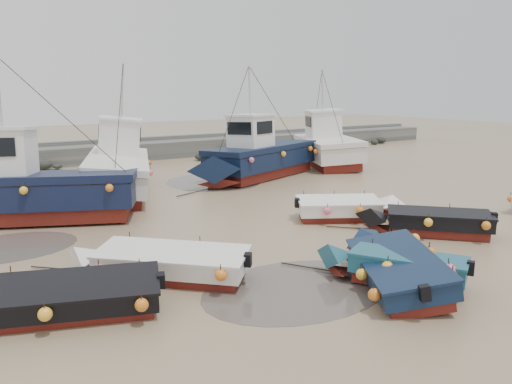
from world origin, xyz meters
TOP-DOWN VIEW (x-y plane):
  - ground at (0.00, 0.00)m, footprint 120.00×120.00m
  - seawall at (0.05, 21.99)m, footprint 60.00×4.92m
  - puddle_a at (-2.99, -3.17)m, footprint 5.25×5.25m
  - puddle_b at (4.33, 2.52)m, footprint 3.22×3.22m
  - puddle_c at (-8.87, 4.57)m, footprint 4.24×4.24m
  - puddle_d at (2.08, 11.27)m, footprint 5.12×5.12m
  - dinghy_0 at (-5.71, -0.59)m, footprint 5.13×4.93m
  - dinghy_1 at (-0.47, -4.17)m, footprint 4.04×5.86m
  - dinghy_2 at (-0.63, -4.22)m, footprint 3.21×4.67m
  - dinghy_4 at (-8.52, -1.59)m, footprint 5.89×2.92m
  - dinghy_5 at (2.81, 1.33)m, footprint 5.06×3.28m
  - dinghy_6 at (3.87, -1.67)m, footprint 4.56×4.60m
  - cabin_boat_0 at (-8.11, 7.77)m, footprint 10.39×5.89m
  - cabin_boat_1 at (-3.19, 11.46)m, footprint 5.65×11.08m
  - cabin_boat_2 at (4.64, 10.88)m, footprint 10.55×5.75m
  - cabin_boat_3 at (11.46, 12.90)m, footprint 5.91×9.83m
  - person at (-4.68, 8.10)m, footprint 0.63×0.42m

SIDE VIEW (x-z plane):
  - ground at x=0.00m, z-range 0.00..0.00m
  - person at x=-4.68m, z-range -0.86..0.86m
  - puddle_a at x=-2.99m, z-range 0.00..0.01m
  - puddle_b at x=4.33m, z-range 0.00..0.01m
  - puddle_c at x=-8.87m, z-range 0.00..0.01m
  - puddle_d at x=2.08m, z-range 0.00..0.01m
  - dinghy_0 at x=-5.71m, z-range -0.17..1.25m
  - dinghy_1 at x=-0.47m, z-range -0.17..1.25m
  - dinghy_4 at x=-8.52m, z-range -0.17..1.26m
  - dinghy_6 at x=3.87m, z-range -0.16..1.26m
  - dinghy_5 at x=2.81m, z-range -0.15..1.27m
  - dinghy_2 at x=-0.63m, z-range -0.15..1.28m
  - seawall at x=0.05m, z-range -0.12..1.38m
  - cabin_boat_1 at x=-3.19m, z-range -1.81..4.41m
  - cabin_boat_2 at x=4.64m, z-range -1.79..4.43m
  - cabin_boat_0 at x=-8.11m, z-range -1.79..4.43m
  - cabin_boat_3 at x=11.46m, z-range -1.77..4.45m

